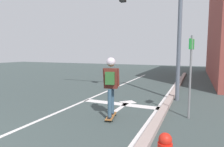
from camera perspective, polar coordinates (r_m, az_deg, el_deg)
lane_line_center at (r=8.13m, az=-7.64°, el=-7.78°), size 0.12×20.00×0.01m
lane_line_curbside at (r=7.11m, az=13.38°, el=-9.93°), size 0.12×20.00×0.01m
stop_bar at (r=7.46m, az=2.66°, el=-8.99°), size 3.09×0.40×0.01m
lane_arrow_stem at (r=6.98m, az=2.45°, el=-10.06°), size 0.16×1.40×0.01m
lane_arrow_head at (r=7.75m, az=4.74°, el=-8.42°), size 0.71×0.71×0.01m
curb_strip at (r=7.05m, az=15.42°, el=-9.55°), size 0.24×24.00×0.14m
skateboard at (r=5.89m, az=-0.30°, el=-12.46°), size 0.36×0.82×0.09m
skater at (r=5.62m, az=-0.34°, el=-1.59°), size 0.47×0.64×1.73m
traffic_signal_mast at (r=8.57m, az=11.84°, el=17.09°), size 4.91×0.34×5.34m
street_sign_post at (r=6.06m, az=22.21°, el=2.26°), size 0.14×0.44×2.45m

